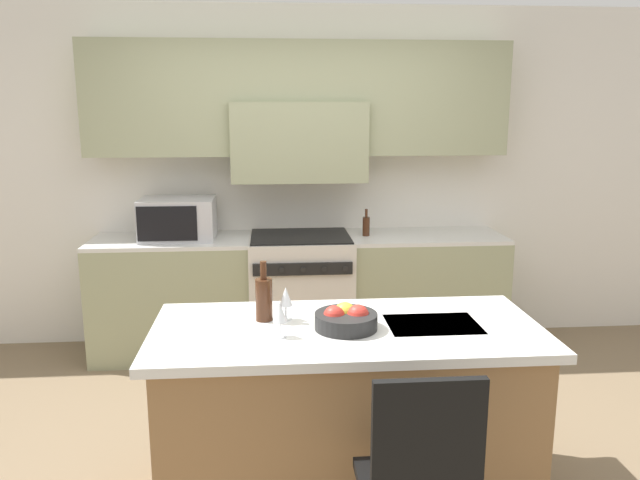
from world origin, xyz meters
name	(u,v)px	position (x,y,z in m)	size (l,w,h in m)	color
ground_plane	(316,457)	(0.00, 0.00, 0.00)	(10.00, 10.00, 0.00)	#7A664C
back_cabinetry	(298,150)	(0.00, 1.85, 1.58)	(10.00, 0.46, 2.70)	silver
back_counter	(301,294)	(0.00, 1.60, 0.46)	(3.20, 0.62, 0.93)	gray
range_stove	(301,294)	(0.00, 1.58, 0.47)	(0.79, 0.70, 0.94)	beige
microwave	(178,219)	(-0.93, 1.60, 1.08)	(0.55, 0.42, 0.31)	#B7B7BC
kitchen_island	(346,411)	(0.13, -0.34, 0.45)	(1.86, 0.85, 0.89)	olive
island_chair	(420,480)	(0.30, -1.12, 0.57)	(0.42, 0.40, 1.01)	black
wine_bottle	(264,298)	(-0.27, -0.22, 1.00)	(0.08, 0.08, 0.30)	#422314
wine_glass_near	(280,313)	(-0.20, -0.45, 1.00)	(0.07, 0.07, 0.17)	white
wine_glass_far	(286,298)	(-0.16, -0.22, 1.00)	(0.07, 0.07, 0.17)	white
fruit_bowl	(346,319)	(0.12, -0.37, 0.94)	(0.30, 0.30, 0.12)	black
oil_bottle_on_counter	(366,226)	(0.52, 1.59, 1.01)	(0.06, 0.06, 0.21)	#422314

